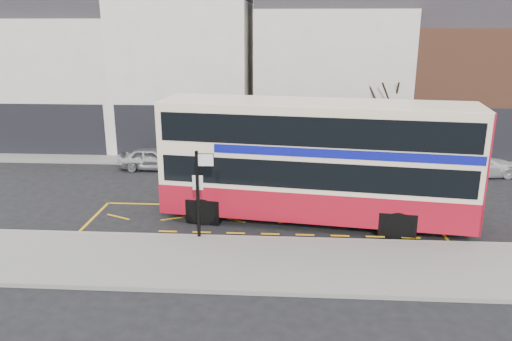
# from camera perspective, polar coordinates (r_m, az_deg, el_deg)

# --- Properties ---
(ground) EXTENTS (120.00, 120.00, 0.00)m
(ground) POSITION_cam_1_polar(r_m,az_deg,el_deg) (19.03, 0.43, -7.53)
(ground) COLOR black
(ground) RESTS_ON ground
(pavement) EXTENTS (40.00, 4.00, 0.15)m
(pavement) POSITION_cam_1_polar(r_m,az_deg,el_deg) (16.93, -0.02, -10.46)
(pavement) COLOR gray
(pavement) RESTS_ON ground
(kerb) EXTENTS (40.00, 0.15, 0.15)m
(kerb) POSITION_cam_1_polar(r_m,az_deg,el_deg) (18.66, 0.36, -7.79)
(kerb) COLOR gray
(kerb) RESTS_ON ground
(far_pavement) EXTENTS (50.00, 3.00, 0.15)m
(far_pavement) POSITION_cam_1_polar(r_m,az_deg,el_deg) (29.40, 1.63, 1.33)
(far_pavement) COLOR gray
(far_pavement) RESTS_ON ground
(road_markings) EXTENTS (14.00, 3.40, 0.01)m
(road_markings) POSITION_cam_1_polar(r_m,az_deg,el_deg) (20.50, 0.68, -5.71)
(road_markings) COLOR #EAA50C
(road_markings) RESTS_ON ground
(terrace_far_left) EXTENTS (8.00, 8.01, 10.80)m
(terrace_far_left) POSITION_cam_1_polar(r_m,az_deg,el_deg) (35.56, -20.76, 10.71)
(terrace_far_left) COLOR silver
(terrace_far_left) RESTS_ON ground
(terrace_left) EXTENTS (8.00, 8.01, 11.80)m
(terrace_left) POSITION_cam_1_polar(r_m,az_deg,el_deg) (33.08, -7.82, 12.11)
(terrace_left) COLOR silver
(terrace_left) RESTS_ON ground
(terrace_green_shop) EXTENTS (9.00, 8.01, 11.30)m
(terrace_green_shop) POSITION_cam_1_polar(r_m,az_deg,el_deg) (32.56, 8.26, 11.58)
(terrace_green_shop) COLOR silver
(terrace_green_shop) RESTS_ON ground
(terrace_right) EXTENTS (9.00, 8.01, 10.30)m
(terrace_right) POSITION_cam_1_polar(r_m,az_deg,el_deg) (34.49, 23.52, 9.85)
(terrace_right) COLOR brown
(terrace_right) RESTS_ON ground
(double_decker_bus) EXTENTS (12.43, 4.39, 4.86)m
(double_decker_bus) POSITION_cam_1_polar(r_m,az_deg,el_deg) (19.83, 6.93, 1.19)
(double_decker_bus) COLOR beige
(double_decker_bus) RESTS_ON ground
(bus_stop_post) EXTENTS (0.81, 0.14, 3.26)m
(bus_stop_post) POSITION_cam_1_polar(r_m,az_deg,el_deg) (18.11, -6.49, -1.82)
(bus_stop_post) COLOR black
(bus_stop_post) RESTS_ON pavement
(car_silver) EXTENTS (3.62, 1.47, 1.23)m
(car_silver) POSITION_cam_1_polar(r_m,az_deg,el_deg) (27.97, -11.77, 1.34)
(car_silver) COLOR #B6B6BC
(car_silver) RESTS_ON ground
(car_grey) EXTENTS (3.81, 1.69, 1.21)m
(car_grey) POSITION_cam_1_polar(r_m,az_deg,el_deg) (27.92, -2.96, 1.63)
(car_grey) COLOR #474950
(car_grey) RESTS_ON ground
(car_white) EXTENTS (4.63, 2.48, 1.28)m
(car_white) POSITION_cam_1_polar(r_m,az_deg,el_deg) (28.67, 23.81, 0.69)
(car_white) COLOR white
(car_white) RESTS_ON ground
(street_tree_right) EXTENTS (2.76, 2.76, 5.95)m
(street_tree_right) POSITION_cam_1_polar(r_m,az_deg,el_deg) (29.47, 14.31, 8.78)
(street_tree_right) COLOR black
(street_tree_right) RESTS_ON ground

